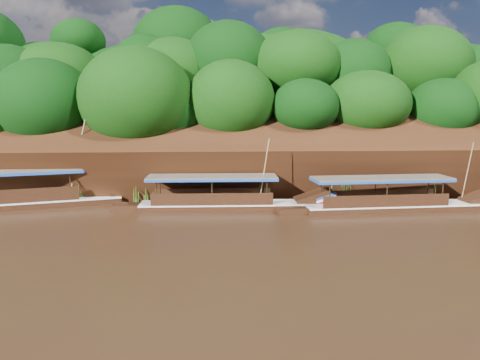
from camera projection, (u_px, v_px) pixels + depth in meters
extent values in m
plane|color=black|center=(257.00, 239.00, 23.64)|extent=(160.00, 160.00, 0.00)
cube|color=black|center=(239.00, 146.00, 38.90)|extent=(120.00, 16.12, 13.64)
cube|color=black|center=(233.00, 171.00, 49.29)|extent=(120.00, 24.00, 12.00)
ellipsoid|color=#0D410A|center=(165.00, 147.00, 37.54)|extent=(18.00, 8.00, 6.40)
ellipsoid|color=#0D410A|center=(234.00, 81.00, 44.94)|extent=(24.00, 11.00, 8.40)
cube|color=black|center=(391.00, 210.00, 30.45)|extent=(11.49, 2.66, 0.80)
cube|color=silver|center=(391.00, 204.00, 30.39)|extent=(11.49, 2.72, 0.09)
cube|color=brown|center=(382.00, 178.00, 30.03)|extent=(9.04, 2.80, 0.11)
cube|color=#18439C|center=(382.00, 180.00, 30.05)|extent=(9.04, 2.80, 0.16)
cylinder|color=tan|center=(468.00, 171.00, 30.22)|extent=(0.63, 1.93, 3.88)
cube|color=black|center=(223.00, 209.00, 30.88)|extent=(10.82, 2.19, 0.81)
cube|color=silver|center=(223.00, 203.00, 30.82)|extent=(10.82, 2.25, 0.09)
cube|color=black|center=(314.00, 199.00, 31.04)|extent=(2.59, 1.53, 1.52)
cube|color=#18439C|center=(324.00, 195.00, 31.03)|extent=(1.36, 1.57, 0.55)
cube|color=#B21314|center=(324.00, 199.00, 31.08)|extent=(1.36, 1.57, 0.55)
cube|color=brown|center=(212.00, 177.00, 30.53)|extent=(8.48, 2.44, 0.11)
cube|color=#18439C|center=(212.00, 178.00, 30.54)|extent=(8.48, 2.44, 0.16)
cylinder|color=tan|center=(264.00, 170.00, 30.07)|extent=(0.47, 1.54, 4.18)
cube|color=black|center=(13.00, 208.00, 31.14)|extent=(13.96, 6.18, 0.95)
cube|color=silver|center=(13.00, 201.00, 31.07)|extent=(13.98, 6.24, 0.11)
cube|color=black|center=(132.00, 190.00, 33.69)|extent=(3.62, 2.59, 1.86)
cube|color=#18439C|center=(144.00, 185.00, 33.94)|extent=(2.15, 2.21, 0.70)
cube|color=#B21314|center=(144.00, 190.00, 33.99)|extent=(2.15, 2.21, 0.70)
cylinder|color=tan|center=(77.00, 157.00, 31.88)|extent=(1.09, 1.39, 5.36)
cube|color=#18439C|center=(10.00, 187.00, 33.66)|extent=(1.90, 2.08, 0.60)
cube|color=#B21314|center=(10.00, 191.00, 33.71)|extent=(1.90, 2.08, 0.60)
cone|color=#376719|center=(72.00, 189.00, 32.22)|extent=(1.50, 1.50, 2.15)
cone|color=#376719|center=(144.00, 194.00, 32.29)|extent=(1.50, 1.50, 1.46)
cone|color=#376719|center=(262.00, 191.00, 32.60)|extent=(1.50, 1.50, 1.72)
cone|color=#376719|center=(340.00, 188.00, 33.18)|extent=(1.50, 1.50, 2.01)
cone|color=#376719|center=(428.00, 191.00, 33.70)|extent=(1.50, 1.50, 1.36)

